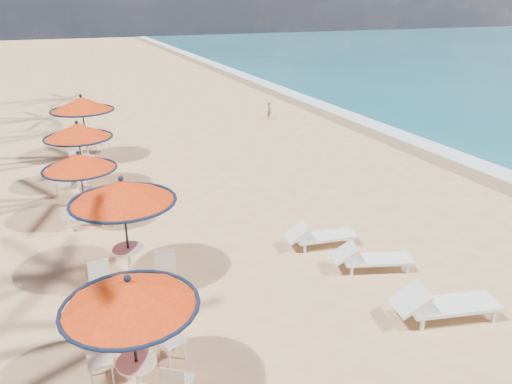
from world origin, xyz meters
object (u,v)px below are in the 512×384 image
lounger_near (442,304)px  station_3 (77,139)px  station_4 (83,112)px  station_1 (123,202)px  station_2 (80,171)px  station_0 (133,307)px  lounger_far (319,235)px  lounger_mid (369,258)px

lounger_near → station_3: bearing=132.2°
station_3 → lounger_near: (6.18, -10.73, -1.36)m
station_4 → lounger_near: size_ratio=1.13×
station_1 → station_2: bearing=100.8°
station_0 → lounger_far: station_0 is taller
station_0 → station_4: station_4 is taller
station_3 → lounger_near: bearing=-60.1°
station_0 → station_3: station_3 is taller
station_0 → lounger_mid: 6.29m
station_1 → station_4: (-0.10, 10.17, -0.00)m
station_1 → lounger_far: station_1 is taller
station_3 → lounger_mid: bearing=-54.9°
station_2 → lounger_near: 10.06m
station_2 → lounger_mid: (6.09, -5.49, -1.27)m
station_3 → station_2: bearing=-92.4°
station_1 → lounger_mid: station_1 is taller
station_3 → lounger_far: 8.93m
station_0 → station_2: (-0.25, 7.43, -0.07)m
station_4 → lounger_far: bearing=-64.7°
lounger_far → station_0: bearing=-139.3°
lounger_far → station_2: bearing=151.9°
lounger_mid → lounger_far: 1.62m
station_0 → station_1: size_ratio=0.90×
station_1 → station_4: size_ratio=0.96×
station_4 → lounger_near: bearing=-68.2°
station_1 → station_0: bearing=-96.6°
station_0 → station_2: 7.43m
station_4 → station_0: bearing=-91.4°
station_0 → station_3: bearing=90.7°
station_3 → lounger_mid: 10.46m
lounger_mid → station_2: bearing=156.0°
station_0 → station_4: (0.34, 13.97, 0.26)m
station_3 → lounger_mid: size_ratio=1.18×
lounger_near → station_4: bearing=124.0°
station_3 → station_1: bearing=-85.1°
station_2 → station_4: size_ratio=0.83×
station_0 → station_2: bearing=91.9°
station_2 → lounger_near: station_2 is taller
station_0 → station_1: 3.84m
station_3 → lounger_far: (5.43, -6.95, -1.41)m
station_2 → lounger_far: 6.93m
station_0 → lounger_mid: size_ratio=1.13×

